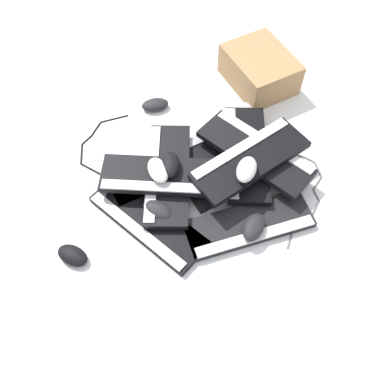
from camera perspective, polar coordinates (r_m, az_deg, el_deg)
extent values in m
plane|color=silver|center=(1.55, 2.53, -0.18)|extent=(3.20, 3.20, 0.00)
cube|color=black|center=(1.60, 6.57, 2.75)|extent=(0.46, 0.30, 0.02)
cube|color=#B2B5BA|center=(1.61, 5.50, 4.47)|extent=(0.40, 0.19, 0.01)
cube|color=black|center=(1.60, -3.41, 3.10)|extent=(0.46, 0.31, 0.02)
cube|color=#B2B5BA|center=(1.62, -4.33, 4.83)|extent=(0.40, 0.20, 0.01)
cube|color=black|center=(1.49, -5.82, -3.84)|extent=(0.17, 0.45, 0.02)
cube|color=#B2B5BA|center=(1.46, -7.40, -5.02)|extent=(0.05, 0.42, 0.01)
cube|color=black|center=(1.49, 7.58, -4.25)|extent=(0.45, 0.37, 0.02)
cube|color=silver|center=(1.45, 8.47, -5.83)|extent=(0.37, 0.26, 0.01)
cube|color=black|center=(1.55, -3.17, 2.42)|extent=(0.44, 0.39, 0.02)
cube|color=silver|center=(1.54, -5.29, 2.75)|extent=(0.35, 0.29, 0.01)
cube|color=black|center=(1.61, 7.29, 5.14)|extent=(0.44, 0.39, 0.02)
cube|color=silver|center=(1.60, 5.34, 5.52)|extent=(0.36, 0.28, 0.01)
cube|color=black|center=(1.51, -3.80, 2.18)|extent=(0.38, 0.45, 0.02)
cube|color=#B2B5BA|center=(1.46, -4.04, 0.70)|extent=(0.27, 0.36, 0.01)
cube|color=black|center=(1.58, 8.42, 5.21)|extent=(0.17, 0.45, 0.02)
cube|color=silver|center=(1.60, 9.69, 6.72)|extent=(0.06, 0.42, 0.01)
cube|color=black|center=(1.52, 7.87, 4.20)|extent=(0.46, 0.26, 0.02)
cube|color=silver|center=(1.53, 6.57, 5.91)|extent=(0.41, 0.15, 0.01)
ellipsoid|color=#B7B7BC|center=(1.45, 7.29, 3.00)|extent=(0.13, 0.10, 0.04)
ellipsoid|color=silver|center=(1.48, -4.57, 2.92)|extent=(0.11, 0.13, 0.04)
ellipsoid|color=black|center=(1.47, -15.63, -8.15)|extent=(0.08, 0.12, 0.04)
ellipsoid|color=black|center=(1.44, 8.25, -4.64)|extent=(0.12, 0.09, 0.04)
ellipsoid|color=#B7B7BC|center=(1.78, 7.15, 10.46)|extent=(0.13, 0.12, 0.04)
ellipsoid|color=black|center=(1.49, -2.92, 3.70)|extent=(0.13, 0.12, 0.04)
ellipsoid|color=black|center=(1.46, -4.62, -2.39)|extent=(0.08, 0.12, 0.04)
ellipsoid|color=black|center=(1.80, -4.93, 11.51)|extent=(0.13, 0.12, 0.04)
cylinder|color=black|center=(1.60, -10.28, 1.65)|extent=(0.03, 0.07, 0.01)
cylinder|color=black|center=(1.64, -13.02, 2.87)|extent=(0.02, 0.12, 0.01)
cylinder|color=black|center=(1.70, -14.53, 4.99)|extent=(0.07, 0.07, 0.01)
cylinder|color=black|center=(1.74, -13.88, 6.78)|extent=(0.05, 0.01, 0.01)
cylinder|color=black|center=(1.77, -12.67, 8.25)|extent=(0.08, 0.03, 0.01)
cylinder|color=black|center=(1.79, -10.35, 9.63)|extent=(0.10, 0.07, 0.01)
sphere|color=black|center=(1.59, -9.15, 1.30)|extent=(0.01, 0.01, 0.01)
sphere|color=black|center=(1.62, -11.38, 2.00)|extent=(0.01, 0.01, 0.01)
sphere|color=black|center=(1.67, -14.60, 3.70)|extent=(0.01, 0.01, 0.01)
sphere|color=black|center=(1.73, -14.46, 6.24)|extent=(0.01, 0.01, 0.01)
sphere|color=black|center=(1.75, -13.29, 7.33)|extent=(0.01, 0.01, 0.01)
sphere|color=black|center=(1.79, -12.07, 9.15)|extent=(0.01, 0.01, 0.01)
sphere|color=black|center=(1.79, -8.63, 10.10)|extent=(0.01, 0.01, 0.01)
cylinder|color=#59595B|center=(1.50, 13.15, -5.61)|extent=(0.10, 0.04, 0.01)
cylinder|color=#59595B|center=(1.54, 14.55, -3.77)|extent=(0.05, 0.04, 0.01)
cylinder|color=#59595B|center=(1.57, 16.05, -2.30)|extent=(0.09, 0.02, 0.01)
cylinder|color=#59595B|center=(1.60, 16.25, -0.37)|extent=(0.04, 0.05, 0.01)
cylinder|color=#59595B|center=(1.64, 16.41, 1.20)|extent=(0.07, 0.01, 0.01)
cylinder|color=#59595B|center=(1.67, 16.50, 2.93)|extent=(0.05, 0.06, 0.01)
cylinder|color=#59595B|center=(1.69, 15.35, 4.25)|extent=(0.01, 0.05, 0.01)
cylinder|color=#59595B|center=(1.69, 12.88, 4.98)|extent=(0.05, 0.10, 0.01)
cylinder|color=#59595B|center=(1.69, 10.21, 5.59)|extent=(0.03, 0.06, 0.01)
cylinder|color=#59595B|center=(1.68, 7.43, 5.77)|extent=(0.08, 0.09, 0.01)
cylinder|color=#59595B|center=(1.65, 4.74, 5.16)|extent=(0.06, 0.02, 0.01)
sphere|color=#59595B|center=(1.48, 12.68, -7.26)|extent=(0.01, 0.01, 0.01)
sphere|color=#59595B|center=(1.53, 13.61, -4.01)|extent=(0.01, 0.01, 0.01)
sphere|color=#59595B|center=(1.55, 15.48, -3.54)|extent=(0.01, 0.01, 0.01)
sphere|color=#59595B|center=(1.59, 16.60, -1.11)|extent=(0.01, 0.01, 0.01)
sphere|color=#59595B|center=(1.62, 15.90, 0.37)|extent=(0.01, 0.01, 0.01)
sphere|color=#59595B|center=(1.66, 16.91, 2.01)|extent=(0.01, 0.01, 0.01)
sphere|color=#59595B|center=(1.69, 16.09, 3.84)|extent=(0.01, 0.01, 0.01)
sphere|color=#59595B|center=(1.69, 14.60, 4.66)|extent=(0.01, 0.01, 0.01)
sphere|color=#59595B|center=(1.68, 11.14, 5.31)|extent=(0.01, 0.01, 0.01)
sphere|color=#59595B|center=(1.69, 9.29, 5.86)|extent=(0.01, 0.01, 0.01)
sphere|color=#59595B|center=(1.67, 5.56, 5.68)|extent=(0.01, 0.01, 0.01)
sphere|color=#59595B|center=(1.64, 3.91, 4.64)|extent=(0.01, 0.01, 0.01)
cube|color=#9E774C|center=(1.89, 8.98, 15.85)|extent=(0.33, 0.36, 0.14)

